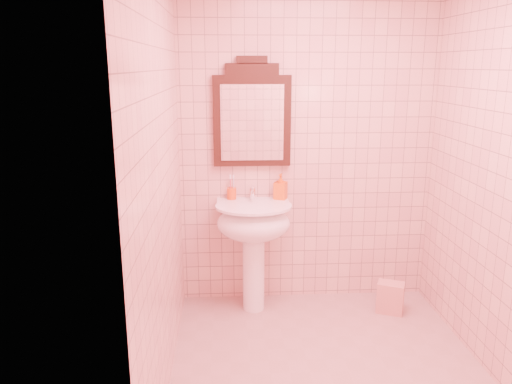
{
  "coord_description": "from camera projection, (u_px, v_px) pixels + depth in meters",
  "views": [
    {
      "loc": [
        -0.63,
        -2.75,
        1.89
      ],
      "look_at": [
        -0.43,
        0.55,
        1.04
      ],
      "focal_mm": 35.0,
      "sensor_mm": 36.0,
      "label": 1
    }
  ],
  "objects": [
    {
      "name": "pedestal_sink",
      "position": [
        254.0,
        230.0,
        3.82
      ],
      "size": [
        0.58,
        0.58,
        0.86
      ],
      "color": "white",
      "rests_on": "floor"
    },
    {
      "name": "towel",
      "position": [
        390.0,
        298.0,
        3.9
      ],
      "size": [
        0.24,
        0.2,
        0.25
      ],
      "primitive_type": "cube",
      "rotation": [
        0.0,
        0.0,
        -0.41
      ],
      "color": "tan",
      "rests_on": "floor"
    },
    {
      "name": "mirror",
      "position": [
        252.0,
        116.0,
        3.81
      ],
      "size": [
        0.6,
        0.06,
        0.83
      ],
      "color": "black",
      "rests_on": "back_wall"
    },
    {
      "name": "soap_dispenser",
      "position": [
        281.0,
        187.0,
        3.91
      ],
      "size": [
        0.12,
        0.12,
        0.2
      ],
      "primitive_type": "imported",
      "rotation": [
        0.0,
        0.0,
        -0.4
      ],
      "color": "#DB5812",
      "rests_on": "pedestal_sink"
    },
    {
      "name": "faucet",
      "position": [
        253.0,
        193.0,
        3.89
      ],
      "size": [
        0.04,
        0.16,
        0.11
      ],
      "color": "white",
      "rests_on": "pedestal_sink"
    },
    {
      "name": "back_wall",
      "position": [
        307.0,
        149.0,
        3.92
      ],
      "size": [
        2.0,
        0.02,
        2.5
      ],
      "primitive_type": "cube",
      "color": "beige",
      "rests_on": "floor"
    },
    {
      "name": "floor",
      "position": [
        329.0,
        371.0,
        3.17
      ],
      "size": [
        2.2,
        2.2,
        0.0
      ],
      "primitive_type": "plane",
      "color": "tan",
      "rests_on": "ground"
    },
    {
      "name": "toothbrush_cup",
      "position": [
        232.0,
        193.0,
        3.91
      ],
      "size": [
        0.07,
        0.07,
        0.17
      ],
      "rotation": [
        0.0,
        0.0,
        0.1
      ],
      "color": "#D54611",
      "rests_on": "pedestal_sink"
    }
  ]
}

